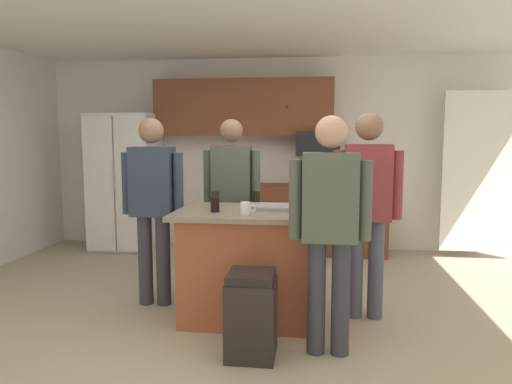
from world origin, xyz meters
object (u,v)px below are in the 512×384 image
object	(u,v)px
glass_short_whisky	(215,205)
person_guest_left	(367,201)
person_guest_by_door	(153,198)
kitchen_island	(251,264)
refrigerator	(126,182)
person_guest_right	(232,192)
mug_ceramic_white	(246,209)
trash_bin	(251,315)
glass_dark_ale	(303,208)
glass_stout_tall	(215,200)
microwave_over_range	(318,143)
serving_tray	(270,207)
person_elder_center	(330,219)
tumbler_amber	(256,199)

from	to	relation	value
glass_short_whisky	person_guest_left	bearing A→B (deg)	12.15
person_guest_by_door	glass_short_whisky	size ratio (longest dim) A/B	14.04
kitchen_island	refrigerator	bearing A→B (deg)	131.61
person_guest_left	glass_short_whisky	size ratio (longest dim) A/B	14.31
person_guest_right	mug_ceramic_white	distance (m)	1.06
trash_bin	glass_dark_ale	bearing A→B (deg)	55.92
glass_stout_tall	microwave_over_range	bearing A→B (deg)	70.07
serving_tray	trash_bin	size ratio (longest dim) A/B	0.72
microwave_over_range	person_guest_by_door	world-z (taller)	person_guest_by_door
person_elder_center	person_guest_left	xyz separation A→B (m)	(0.33, 0.73, 0.04)
person_guest_right	tumbler_amber	world-z (taller)	person_guest_right
serving_tray	glass_stout_tall	bearing A→B (deg)	176.63
mug_ceramic_white	tumbler_amber	xyz separation A→B (m)	(0.01, 0.52, 0.01)
microwave_over_range	tumbler_amber	size ratio (longest dim) A/B	4.33
trash_bin	tumbler_amber	bearing A→B (deg)	95.38
mug_ceramic_white	serving_tray	xyz separation A→B (m)	(0.15, 0.31, -0.03)
glass_short_whisky	trash_bin	size ratio (longest dim) A/B	0.20
person_guest_left	serving_tray	world-z (taller)	person_guest_left
refrigerator	glass_short_whisky	bearing A→B (deg)	-53.97
serving_tray	kitchen_island	bearing A→B (deg)	-164.00
person_guest_by_door	serving_tray	xyz separation A→B (m)	(1.08, -0.18, -0.03)
kitchen_island	serving_tray	distance (m)	0.50
microwave_over_range	person_guest_left	world-z (taller)	person_guest_left
mug_ceramic_white	trash_bin	world-z (taller)	mug_ceramic_white
mug_ceramic_white	tumbler_amber	bearing A→B (deg)	88.61
kitchen_island	person_elder_center	world-z (taller)	person_elder_center
person_guest_left	refrigerator	bearing A→B (deg)	-44.12
tumbler_amber	person_guest_right	bearing A→B (deg)	121.99
refrigerator	glass_dark_ale	bearing A→B (deg)	-45.44
person_guest_right	glass_stout_tall	size ratio (longest dim) A/B	11.83
glass_short_whisky	trash_bin	distance (m)	0.98
person_guest_left	glass_stout_tall	size ratio (longest dim) A/B	12.01
person_guest_left	tumbler_amber	distance (m)	0.96
person_guest_right	trash_bin	world-z (taller)	person_guest_right
refrigerator	mug_ceramic_white	bearing A→B (deg)	-51.58
kitchen_island	tumbler_amber	world-z (taller)	tumbler_amber
glass_dark_ale	microwave_over_range	bearing A→B (deg)	87.76
glass_stout_tall	serving_tray	distance (m)	0.47
kitchen_island	person_guest_by_door	size ratio (longest dim) A/B	0.73
microwave_over_range	serving_tray	bearing A→B (deg)	-99.25
glass_dark_ale	serving_tray	xyz separation A→B (m)	(-0.29, 0.26, -0.04)
person_elder_center	mug_ceramic_white	bearing A→B (deg)	16.32
refrigerator	tumbler_amber	xyz separation A→B (m)	(2.07, -2.07, 0.07)
glass_dark_ale	mug_ceramic_white	bearing A→B (deg)	-172.66
person_guest_left	serving_tray	xyz separation A→B (m)	(-0.81, -0.10, -0.06)
tumbler_amber	person_guest_by_door	bearing A→B (deg)	-178.53
person_guest_by_door	tumbler_amber	distance (m)	0.94
microwave_over_range	person_guest_right	xyz separation A→B (m)	(-0.84, -1.69, -0.46)
microwave_over_range	mug_ceramic_white	size ratio (longest dim) A/B	4.52
person_elder_center	trash_bin	size ratio (longest dim) A/B	2.76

